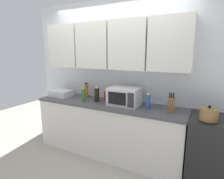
# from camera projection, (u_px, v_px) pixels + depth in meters

# --- Properties ---
(ground_plane) EXTENTS (8.00, 8.00, 0.00)m
(ground_plane) POSITION_uv_depth(u_px,v_px,m) (84.00, 176.00, 2.59)
(ground_plane) COLOR #B2A899
(wall_back_with_cabinets) EXTENTS (3.39, 0.38, 2.60)m
(wall_back_with_cabinets) POSITION_uv_depth(u_px,v_px,m) (114.00, 61.00, 3.09)
(wall_back_with_cabinets) COLOR white
(wall_back_with_cabinets) RESTS_ON ground_plane
(counter_run) EXTENTS (2.52, 0.63, 0.90)m
(counter_run) POSITION_uv_depth(u_px,v_px,m) (108.00, 128.00, 3.11)
(counter_run) COLOR white
(counter_run) RESTS_ON ground_plane
(stove_range) EXTENTS (0.76, 0.64, 0.91)m
(stove_range) POSITION_uv_depth(u_px,v_px,m) (219.00, 153.00, 2.35)
(stove_range) COLOR black
(stove_range) RESTS_ON ground_plane
(kettle) EXTENTS (0.21, 0.21, 0.19)m
(kettle) POSITION_uv_depth(u_px,v_px,m) (209.00, 114.00, 2.20)
(kettle) COLOR olive
(kettle) RESTS_ON stove_range
(microwave) EXTENTS (0.48, 0.37, 0.28)m
(microwave) POSITION_uv_depth(u_px,v_px,m) (125.00, 96.00, 2.87)
(microwave) COLOR silver
(microwave) RESTS_ON counter_run
(dish_rack) EXTENTS (0.38, 0.30, 0.12)m
(dish_rack) POSITION_uv_depth(u_px,v_px,m) (61.00, 93.00, 3.46)
(dish_rack) COLOR silver
(dish_rack) RESTS_ON counter_run
(knife_block) EXTENTS (0.12, 0.14, 0.28)m
(knife_block) POSITION_uv_depth(u_px,v_px,m) (171.00, 104.00, 2.57)
(knife_block) COLOR brown
(knife_block) RESTS_ON counter_run
(bottle_green_oil) EXTENTS (0.06, 0.06, 0.24)m
(bottle_green_oil) POSITION_uv_depth(u_px,v_px,m) (83.00, 95.00, 3.08)
(bottle_green_oil) COLOR #386B2D
(bottle_green_oil) RESTS_ON counter_run
(bottle_amber_vinegar) EXTENTS (0.06, 0.06, 0.27)m
(bottle_amber_vinegar) POSITION_uv_depth(u_px,v_px,m) (86.00, 90.00, 3.39)
(bottle_amber_vinegar) COLOR #AD701E
(bottle_amber_vinegar) RESTS_ON counter_run
(bottle_soy_dark) EXTENTS (0.08, 0.08, 0.25)m
(bottle_soy_dark) POSITION_uv_depth(u_px,v_px,m) (97.00, 95.00, 3.08)
(bottle_soy_dark) COLOR black
(bottle_soy_dark) RESTS_ON counter_run
(bottle_blue_cleaner) EXTENTS (0.06, 0.06, 0.23)m
(bottle_blue_cleaner) POSITION_uv_depth(u_px,v_px,m) (148.00, 101.00, 2.69)
(bottle_blue_cleaner) COLOR #2D56B7
(bottle_blue_cleaner) RESTS_ON counter_run
(bottle_red_sauce) EXTENTS (0.08, 0.08, 0.19)m
(bottle_red_sauce) POSITION_uv_depth(u_px,v_px,m) (106.00, 96.00, 3.13)
(bottle_red_sauce) COLOR red
(bottle_red_sauce) RESTS_ON counter_run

